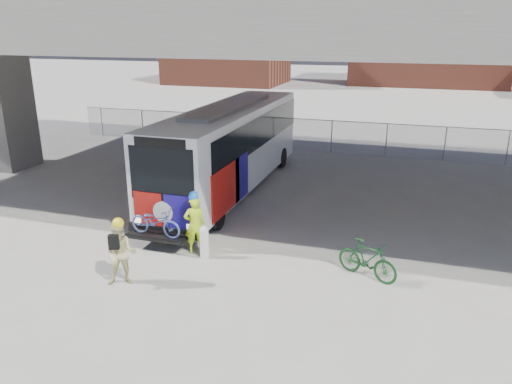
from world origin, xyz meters
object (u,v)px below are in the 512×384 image
at_px(cyclist_hivis, 195,223).
at_px(bollard, 204,241).
at_px(bus, 230,142).
at_px(bike_parked, 367,259).
at_px(cyclist_tan, 121,253).

bearing_deg(cyclist_hivis, bollard, 111.92).
bearing_deg(bus, bike_parked, -44.45).
xyz_separation_m(bus, bike_parked, (6.53, -6.41, -1.55)).
height_order(bus, bollard, bus).
xyz_separation_m(bollard, bike_parked, (4.86, 0.22, 0.00)).
height_order(bollard, cyclist_tan, cyclist_tan).
bearing_deg(bike_parked, cyclist_tan, 135.86).
bearing_deg(bus, cyclist_tan, -88.66).
xyz_separation_m(cyclist_tan, bike_parked, (6.33, 2.45, -0.36)).
distance_m(bus, cyclist_hivis, 6.54).
relative_size(bollard, cyclist_tan, 0.53).
height_order(cyclist_hivis, cyclist_tan, cyclist_hivis).
distance_m(bollard, cyclist_hivis, 0.68).
distance_m(bus, bollard, 7.01).
bearing_deg(cyclist_hivis, cyclist_tan, 35.03).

